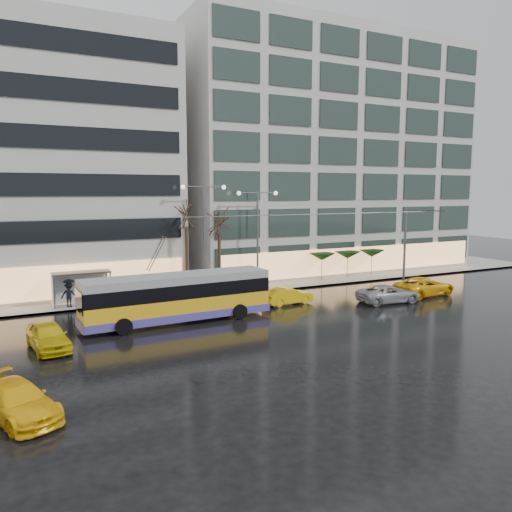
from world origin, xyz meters
TOP-DOWN VIEW (x-y plane):
  - ground at (0.00, 0.00)m, footprint 140.00×140.00m
  - sidewalk at (2.00, 14.00)m, footprint 80.00×10.00m
  - kerb at (2.00, 9.05)m, footprint 80.00×0.10m
  - building_right at (19.00, 19.00)m, footprint 32.00×14.00m
  - trolleybus at (-2.92, 2.86)m, footprint 12.66×5.05m
  - catenary at (1.00, 7.94)m, footprint 42.24×5.12m
  - bus_shelter at (-8.38, 10.69)m, footprint 4.20×1.60m
  - street_lamp_near at (2.00, 10.80)m, footprint 3.96×0.36m
  - street_lamp_far at (7.00, 10.80)m, footprint 3.96×0.36m
  - tree_a at (0.50, 11.00)m, footprint 3.20×3.20m
  - tree_b at (3.50, 11.20)m, footprint 3.20×3.20m
  - parasol_a at (14.00, 11.00)m, footprint 2.50×2.50m
  - parasol_b at (17.00, 11.00)m, footprint 2.50×2.50m
  - parasol_c at (20.00, 11.00)m, footprint 2.50×2.50m
  - taxi_a at (-11.09, 0.40)m, footprint 2.38×4.64m
  - taxi_b at (6.32, 4.22)m, footprint 4.08×1.64m
  - taxi_c at (18.12, 1.93)m, footprint 5.76×3.02m
  - taxi_d at (-12.83, -8.06)m, footprint 3.60×5.06m
  - sedan_silver at (13.66, 1.21)m, footprint 5.27×2.91m
  - pedestrian_a at (-6.79, 11.41)m, footprint 0.96×0.98m
  - pedestrian_b at (-3.28, 9.61)m, footprint 1.09×0.94m
  - pedestrian_c at (-8.97, 10.04)m, footprint 1.38×1.11m

SIDE VIEW (x-z plane):
  - ground at x=0.00m, z-range 0.00..0.00m
  - sidewalk at x=2.00m, z-range 0.00..0.15m
  - kerb at x=2.00m, z-range 0.00..0.15m
  - taxi_b at x=6.32m, z-range 0.00..1.32m
  - taxi_d at x=-12.83m, z-range 0.00..1.36m
  - sedan_silver at x=13.66m, z-range 0.00..1.40m
  - taxi_a at x=-11.09m, z-range 0.00..1.51m
  - taxi_c at x=18.12m, z-range 0.00..1.55m
  - pedestrian_b at x=-3.28m, z-range 0.15..2.06m
  - pedestrian_c at x=-8.97m, z-range 0.22..2.33m
  - trolleybus at x=-2.92m, z-range -1.33..4.49m
  - pedestrian_a at x=-6.79m, z-range 0.49..2.68m
  - bus_shelter at x=-8.38m, z-range 0.71..3.22m
  - parasol_a at x=14.00m, z-range 1.12..3.77m
  - parasol_b at x=17.00m, z-range 1.12..3.77m
  - parasol_c at x=20.00m, z-range 1.12..3.77m
  - catenary at x=1.00m, z-range 0.75..7.75m
  - street_lamp_far at x=7.00m, z-range 1.45..9.98m
  - street_lamp_near at x=2.00m, z-range 1.48..10.51m
  - tree_b at x=3.50m, z-range 2.55..10.25m
  - tree_a at x=0.50m, z-range 2.89..11.29m
  - building_right at x=19.00m, z-range 0.15..25.15m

